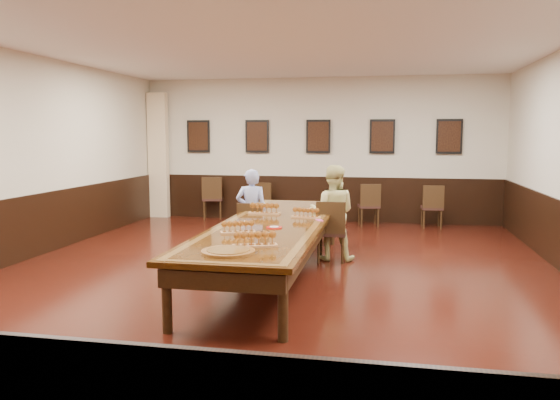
% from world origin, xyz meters
% --- Properties ---
extents(floor, '(8.00, 10.00, 0.02)m').
position_xyz_m(floor, '(0.00, 0.00, -0.01)').
color(floor, black).
rests_on(floor, ground).
extents(ceiling, '(8.00, 10.00, 0.02)m').
position_xyz_m(ceiling, '(0.00, 0.00, 3.21)').
color(ceiling, white).
rests_on(ceiling, floor).
extents(wall_back, '(8.00, 0.02, 3.20)m').
position_xyz_m(wall_back, '(0.00, 5.01, 1.60)').
color(wall_back, beige).
rests_on(wall_back, floor).
extents(wall_front, '(8.00, 0.02, 3.20)m').
position_xyz_m(wall_front, '(0.00, -5.01, 1.60)').
color(wall_front, beige).
rests_on(wall_front, floor).
extents(wall_left, '(0.02, 10.00, 3.20)m').
position_xyz_m(wall_left, '(-4.01, 0.00, 1.60)').
color(wall_left, beige).
rests_on(wall_left, floor).
extents(chair_man, '(0.47, 0.50, 0.87)m').
position_xyz_m(chair_man, '(-0.61, 1.20, 0.44)').
color(chair_man, black).
rests_on(chair_man, floor).
extents(chair_woman, '(0.44, 0.48, 0.94)m').
position_xyz_m(chair_woman, '(0.70, 1.07, 0.47)').
color(chair_woman, black).
rests_on(chair_woman, floor).
extents(spare_chair_a, '(0.55, 0.58, 0.98)m').
position_xyz_m(spare_chair_a, '(-2.44, 4.83, 0.49)').
color(spare_chair_a, black).
rests_on(spare_chair_a, floor).
extents(spare_chair_b, '(0.49, 0.52, 0.88)m').
position_xyz_m(spare_chair_b, '(-1.15, 4.75, 0.44)').
color(spare_chair_b, black).
rests_on(spare_chair_b, floor).
extents(spare_chair_c, '(0.51, 0.54, 0.91)m').
position_xyz_m(spare_chair_c, '(1.15, 4.47, 0.46)').
color(spare_chair_c, black).
rests_on(spare_chair_c, floor).
extents(spare_chair_d, '(0.45, 0.48, 0.90)m').
position_xyz_m(spare_chair_d, '(2.45, 4.47, 0.45)').
color(spare_chair_d, black).
rests_on(spare_chair_d, floor).
extents(person_man, '(0.55, 0.40, 1.39)m').
position_xyz_m(person_man, '(-0.62, 1.30, 0.70)').
color(person_man, '#4D62C2').
rests_on(person_man, floor).
extents(person_woman, '(0.74, 0.57, 1.48)m').
position_xyz_m(person_woman, '(0.70, 1.17, 0.74)').
color(person_woman, beige).
rests_on(person_woman, floor).
extents(pink_phone, '(0.13, 0.16, 0.01)m').
position_xyz_m(pink_phone, '(0.60, 0.29, 0.76)').
color(pink_phone, '#D7479E').
rests_on(pink_phone, conference_table).
extents(curtain, '(0.45, 0.18, 2.90)m').
position_xyz_m(curtain, '(-3.75, 4.82, 1.45)').
color(curtain, beige).
rests_on(curtain, floor).
extents(wainscoting, '(8.00, 10.00, 1.00)m').
position_xyz_m(wainscoting, '(0.00, 0.00, 0.50)').
color(wainscoting, black).
rests_on(wainscoting, floor).
extents(conference_table, '(1.40, 5.00, 0.76)m').
position_xyz_m(conference_table, '(0.00, 0.00, 0.61)').
color(conference_table, black).
rests_on(conference_table, floor).
extents(posters, '(6.14, 0.04, 0.74)m').
position_xyz_m(posters, '(0.00, 4.94, 1.90)').
color(posters, black).
rests_on(posters, wall_back).
extents(flight_a, '(0.48, 0.17, 0.18)m').
position_xyz_m(flight_a, '(-0.28, 0.71, 0.83)').
color(flight_a, '#AD7948').
rests_on(flight_a, conference_table).
extents(flight_b, '(0.43, 0.19, 0.16)m').
position_xyz_m(flight_b, '(0.38, 0.47, 0.82)').
color(flight_b, '#AD7948').
rests_on(flight_b, conference_table).
extents(flight_c, '(0.44, 0.29, 0.16)m').
position_xyz_m(flight_c, '(-0.25, -0.89, 0.82)').
color(flight_c, '#AD7948').
rests_on(flight_c, conference_table).
extents(flight_d, '(0.50, 0.30, 0.18)m').
position_xyz_m(flight_d, '(0.15, -1.66, 0.83)').
color(flight_d, '#AD7948').
rests_on(flight_d, conference_table).
extents(red_plate_grp, '(0.21, 0.21, 0.03)m').
position_xyz_m(red_plate_grp, '(0.11, -0.47, 0.76)').
color(red_plate_grp, '#BA130C').
rests_on(red_plate_grp, conference_table).
extents(carved_platter, '(0.64, 0.64, 0.04)m').
position_xyz_m(carved_platter, '(-0.04, -2.01, 0.77)').
color(carved_platter, brown).
rests_on(carved_platter, conference_table).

